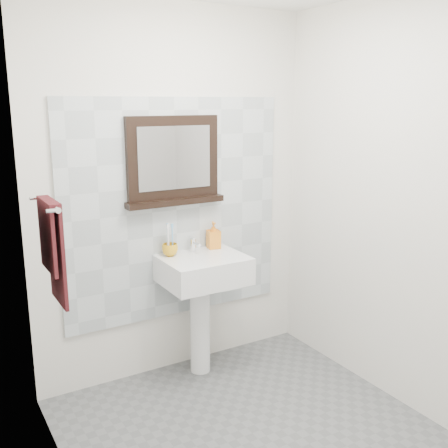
% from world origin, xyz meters
% --- Properties ---
extents(floor, '(2.00, 2.20, 0.01)m').
position_xyz_m(floor, '(0.00, 0.00, 0.00)').
color(floor, slate).
rests_on(floor, ground).
extents(back_wall, '(2.00, 0.01, 2.50)m').
position_xyz_m(back_wall, '(0.00, 1.10, 1.25)').
color(back_wall, silver).
rests_on(back_wall, ground).
extents(left_wall, '(0.01, 2.20, 2.50)m').
position_xyz_m(left_wall, '(-1.00, 0.00, 1.25)').
color(left_wall, silver).
rests_on(left_wall, ground).
extents(right_wall, '(0.01, 2.20, 2.50)m').
position_xyz_m(right_wall, '(1.00, 0.00, 1.25)').
color(right_wall, silver).
rests_on(right_wall, ground).
extents(splashback, '(1.60, 0.02, 1.50)m').
position_xyz_m(splashback, '(0.00, 1.09, 1.15)').
color(splashback, silver).
rests_on(splashback, back_wall).
extents(pedestal_sink, '(0.55, 0.44, 0.96)m').
position_xyz_m(pedestal_sink, '(0.09, 0.87, 0.68)').
color(pedestal_sink, white).
rests_on(pedestal_sink, ground).
extents(toothbrush_cup, '(0.13, 0.13, 0.08)m').
position_xyz_m(toothbrush_cup, '(-0.09, 0.99, 0.90)').
color(toothbrush_cup, gold).
rests_on(toothbrush_cup, pedestal_sink).
extents(toothbrushes, '(0.05, 0.04, 0.21)m').
position_xyz_m(toothbrushes, '(-0.10, 1.00, 0.98)').
color(toothbrushes, white).
rests_on(toothbrushes, toothbrush_cup).
extents(soap_dispenser, '(0.10, 0.10, 0.19)m').
position_xyz_m(soap_dispenser, '(0.25, 1.01, 0.95)').
color(soap_dispenser, orange).
rests_on(soap_dispenser, pedestal_sink).
extents(framed_mirror, '(0.69, 0.11, 0.58)m').
position_xyz_m(framed_mirror, '(-0.02, 1.06, 1.47)').
color(framed_mirror, black).
rests_on(framed_mirror, back_wall).
extents(towel_bar, '(0.07, 0.40, 0.03)m').
position_xyz_m(towel_bar, '(-0.95, 0.57, 1.37)').
color(towel_bar, silver).
rests_on(towel_bar, left_wall).
extents(hand_towel, '(0.06, 0.30, 0.55)m').
position_xyz_m(hand_towel, '(-0.94, 0.57, 1.16)').
color(hand_towel, black).
rests_on(hand_towel, towel_bar).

